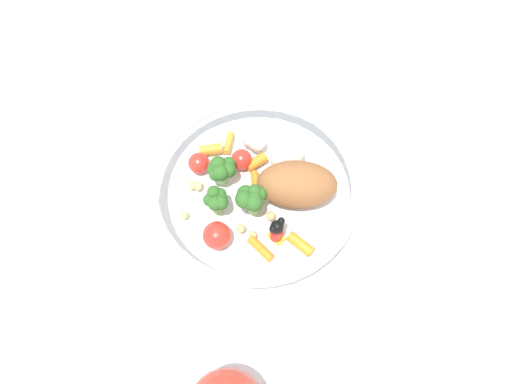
{
  "coord_description": "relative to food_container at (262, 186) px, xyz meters",
  "views": [
    {
      "loc": [
        -0.02,
        0.3,
        0.64
      ],
      "look_at": [
        -0.0,
        -0.01,
        0.03
      ],
      "focal_mm": 41.38,
      "sensor_mm": 36.0,
      "label": 1
    }
  ],
  "objects": [
    {
      "name": "ground_plane",
      "position": [
        0.01,
        0.02,
        -0.03
      ],
      "size": [
        2.4,
        2.4,
        0.0
      ],
      "primitive_type": "plane",
      "color": "white"
    },
    {
      "name": "food_container",
      "position": [
        0.0,
        0.0,
        0.0
      ],
      "size": [
        0.24,
        0.24,
        0.07
      ],
      "color": "white",
      "rests_on": "ground_plane"
    }
  ]
}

